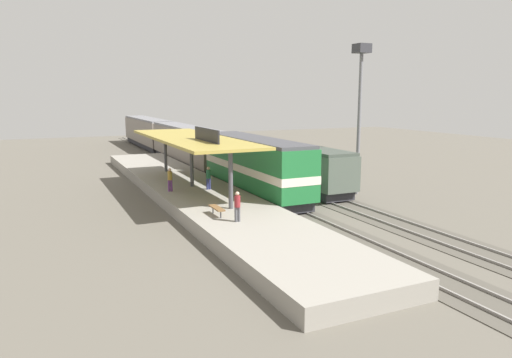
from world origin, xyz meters
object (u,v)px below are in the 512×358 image
at_px(light_mast, 360,88).
at_px(freight_car, 302,167).
at_px(passenger_carriage_front, 187,145).
at_px(person_walking, 237,205).
at_px(person_boarding, 170,178).
at_px(locomotive, 255,166).
at_px(person_waiting, 208,177).
at_px(passenger_carriage_rear, 147,132).
at_px(platform_bench, 217,208).

bearing_deg(light_mast, freight_car, 135.17).
relative_size(passenger_carriage_front, person_walking, 11.70).
relative_size(passenger_carriage_front, person_boarding, 11.70).
relative_size(locomotive, person_waiting, 8.44).
bearing_deg(locomotive, person_waiting, -178.51).
distance_m(light_mast, person_boarding, 16.13).
xyz_separation_m(passenger_carriage_front, light_mast, (7.80, -20.63, 6.08)).
height_order(locomotive, person_waiting, locomotive).
bearing_deg(person_walking, locomotive, 60.15).
height_order(passenger_carriage_rear, person_boarding, passenger_carriage_rear).
bearing_deg(person_walking, passenger_carriage_rear, 83.58).
relative_size(passenger_carriage_rear, light_mast, 1.71).
distance_m(locomotive, freight_car, 4.65).
relative_size(platform_bench, person_walking, 0.99).
height_order(platform_bench, person_walking, person_walking).
bearing_deg(freight_car, platform_bench, -142.10).
relative_size(freight_car, person_walking, 7.02).
height_order(passenger_carriage_rear, freight_car, passenger_carriage_rear).
xyz_separation_m(passenger_carriage_front, person_waiting, (-3.85, -18.10, -0.46)).
distance_m(passenger_carriage_rear, person_walking, 48.56).
distance_m(locomotive, passenger_carriage_front, 18.00).
bearing_deg(freight_car, passenger_carriage_rear, 96.86).
bearing_deg(person_walking, person_boarding, 96.95).
xyz_separation_m(locomotive, passenger_carriage_front, (0.00, 18.00, -0.10)).
distance_m(freight_car, person_waiting, 8.47).
bearing_deg(locomotive, freight_car, 6.84).
bearing_deg(passenger_carriage_rear, passenger_carriage_front, -90.00).
bearing_deg(light_mast, person_boarding, 168.17).
xyz_separation_m(locomotive, person_boarding, (-6.63, 0.39, -0.56)).
xyz_separation_m(passenger_carriage_front, passenger_carriage_rear, (0.00, 20.80, 0.00)).
xyz_separation_m(freight_car, person_boarding, (-11.23, -0.16, -0.12)).
distance_m(platform_bench, freight_car, 13.45).
xyz_separation_m(light_mast, person_boarding, (-14.43, 3.02, -6.54)).
xyz_separation_m(platform_bench, light_mast, (13.80, 5.07, 7.05)).
bearing_deg(person_waiting, freight_car, 4.41).
relative_size(passenger_carriage_rear, freight_car, 1.67).
distance_m(platform_bench, person_walking, 1.92).
bearing_deg(passenger_carriage_rear, freight_car, -83.14).
bearing_deg(light_mast, platform_bench, -159.82).
relative_size(passenger_carriage_rear, person_walking, 11.70).
distance_m(platform_bench, light_mast, 16.31).
height_order(platform_bench, freight_car, freight_car).
distance_m(person_waiting, person_boarding, 2.83).
height_order(locomotive, light_mast, light_mast).
xyz_separation_m(passenger_carriage_rear, person_boarding, (-6.63, -38.41, -0.46)).
height_order(locomotive, freight_car, locomotive).
bearing_deg(person_boarding, passenger_carriage_front, 69.37).
bearing_deg(platform_bench, passenger_carriage_front, 76.86).
bearing_deg(locomotive, passenger_carriage_front, 90.00).
distance_m(light_mast, person_walking, 16.26).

